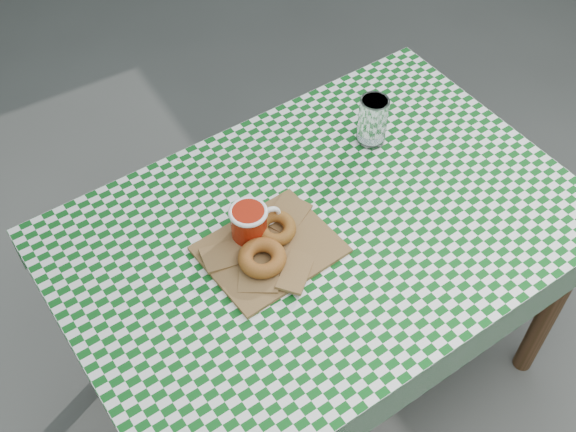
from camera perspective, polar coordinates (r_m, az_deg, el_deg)
The scene contains 8 objects.
ground at distance 2.45m, azimuth -0.11°, elevation -10.08°, with size 60.00×60.00×0.00m, color #51514C.
table at distance 2.07m, azimuth 2.47°, elevation -7.55°, with size 1.29×0.86×0.75m, color #55351D.
tablecloth at distance 1.77m, azimuth 2.87°, elevation -0.95°, with size 1.31×0.88×0.01m, color #0C4F16.
paper_bag at distance 1.71m, azimuth -1.47°, elevation -2.66°, with size 0.31×0.25×0.02m, color olive.
bagel_front at distance 1.66m, azimuth -2.10°, elevation -3.40°, with size 0.12×0.12×0.04m, color #93491E.
bagel_back at distance 1.72m, azimuth -0.99°, elevation -0.97°, with size 0.10×0.10×0.03m, color #8F5F1D.
coffee_mug at distance 1.71m, azimuth -3.17°, elevation -0.67°, with size 0.18×0.18×0.10m, color maroon, non-canonical shape.
drinking_glass at distance 1.94m, azimuth 6.84°, elevation 7.62°, with size 0.08×0.08×0.14m, color white.
Camera 1 is at (-0.63, -1.05, 2.12)m, focal length 44.04 mm.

